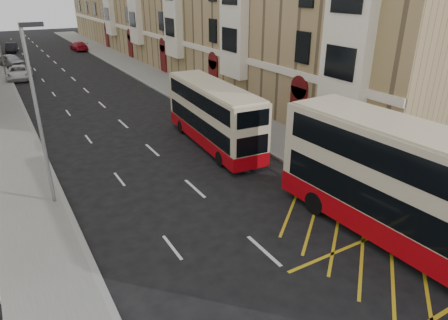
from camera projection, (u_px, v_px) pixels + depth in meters
ground at (339, 318)px, 12.37m from camera, size 200.00×200.00×0.00m
pavement_right at (177, 88)px, 39.75m from camera, size 4.00×120.00×0.15m
pavement_left at (3, 111)px, 32.58m from camera, size 3.00×120.00×0.15m
kerb_right at (158, 91)px, 38.83m from camera, size 0.25×120.00×0.15m
kerb_left at (23, 108)px, 33.28m from camera, size 0.25×120.00×0.15m
road_markings at (65, 71)px, 47.93m from camera, size 10.00×110.00×0.01m
terrace_right at (174, 2)px, 52.09m from camera, size 10.75×79.00×15.25m
guard_railing at (348, 178)px, 19.46m from camera, size 0.06×6.56×1.01m
street_lamp_near at (38, 109)px, 17.06m from camera, size 0.93×0.18×8.00m
double_decker_front at (418, 193)px, 14.77m from camera, size 3.26×12.07×4.77m
double_decker_rear at (213, 115)px, 25.00m from camera, size 2.98×10.03×3.95m
pedestrian_far at (378, 181)px, 18.76m from camera, size 1.09×0.60×1.76m
white_van at (19, 73)px, 43.63m from camera, size 3.12×5.45×1.43m
car_silver at (11, 61)px, 50.22m from camera, size 3.41×4.96×1.57m
car_dark at (11, 48)px, 61.38m from camera, size 2.06×4.28×1.35m
car_red at (79, 46)px, 62.82m from camera, size 2.17×4.85×1.38m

